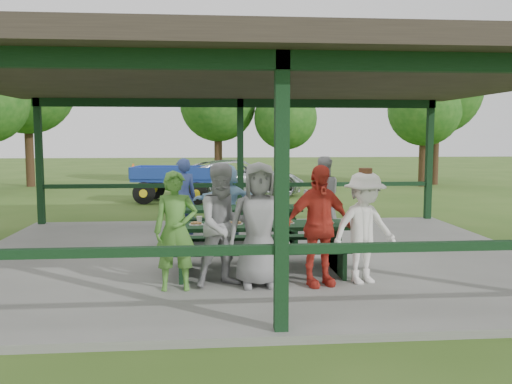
{
  "coord_description": "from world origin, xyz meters",
  "views": [
    {
      "loc": [
        -0.77,
        -9.5,
        2.23
      ],
      "look_at": [
        0.03,
        -0.3,
        1.25
      ],
      "focal_mm": 38.0,
      "sensor_mm": 36.0,
      "label": 1
    }
  ],
  "objects": [
    {
      "name": "spectator_lblue",
      "position": [
        -0.39,
        1.65,
        0.87
      ],
      "size": [
        1.49,
        1.0,
        1.54
      ],
      "primitive_type": "imported",
      "rotation": [
        0.0,
        0.0,
        3.56
      ],
      "color": "#97C5E9",
      "rests_on": "concrete_slab"
    },
    {
      "name": "pavilion_structure",
      "position": [
        0.0,
        0.0,
        3.17
      ],
      "size": [
        10.6,
        8.6,
        3.24
      ],
      "color": "black",
      "rests_on": "concrete_slab"
    },
    {
      "name": "picnic_table_far",
      "position": [
        -0.24,
        0.8,
        0.57
      ],
      "size": [
        2.46,
        1.39,
        0.75
      ],
      "color": "black",
      "rests_on": "concrete_slab"
    },
    {
      "name": "spectator_blue",
      "position": [
        -1.33,
        2.05,
        0.92
      ],
      "size": [
        0.69,
        0.55,
        1.64
      ],
      "primitive_type": "imported",
      "rotation": [
        0.0,
        0.0,
        3.43
      ],
      "color": "#394B94",
      "rests_on": "concrete_slab"
    },
    {
      "name": "contestant_white_fedora",
      "position": [
        1.44,
        -2.01,
        0.91
      ],
      "size": [
        1.17,
        0.88,
        1.66
      ],
      "rotation": [
        0.0,
        0.0,
        0.3
      ],
      "color": "white",
      "rests_on": "concrete_slab"
    },
    {
      "name": "concrete_slab",
      "position": [
        0.0,
        0.0,
        0.05
      ],
      "size": [
        10.0,
        8.0,
        0.1
      ],
      "primitive_type": "cube",
      "color": "slate",
      "rests_on": "ground"
    },
    {
      "name": "spectator_grey",
      "position": [
        1.63,
        1.77,
        0.94
      ],
      "size": [
        0.85,
        0.67,
        1.68
      ],
      "primitive_type": "imported",
      "rotation": [
        0.0,
        0.0,
        3.09
      ],
      "color": "#9B9B9E",
      "rests_on": "concrete_slab"
    },
    {
      "name": "tree_far_right",
      "position": [
        9.39,
        14.17,
        4.21
      ],
      "size": [
        3.97,
        3.97,
        6.21
      ],
      "color": "#372416",
      "rests_on": "ground"
    },
    {
      "name": "contestant_red",
      "position": [
        0.76,
        -2.07,
        0.96
      ],
      "size": [
        1.08,
        0.67,
        1.72
      ],
      "primitive_type": "imported",
      "rotation": [
        0.0,
        0.0,
        0.26
      ],
      "color": "red",
      "rests_on": "concrete_slab"
    },
    {
      "name": "ground",
      "position": [
        0.0,
        0.0,
        0.0
      ],
      "size": [
        90.0,
        90.0,
        0.0
      ],
      "primitive_type": "plane",
      "color": "#36591B",
      "rests_on": "ground"
    },
    {
      "name": "tree_mid",
      "position": [
        2.65,
        14.58,
        2.95
      ],
      "size": [
        2.8,
        2.8,
        4.38
      ],
      "color": "#372416",
      "rests_on": "ground"
    },
    {
      "name": "contestant_grey_left",
      "position": [
        -0.56,
        -2.0,
        0.97
      ],
      "size": [
        1.02,
        0.9,
        1.74
      ],
      "primitive_type": "imported",
      "rotation": [
        0.0,
        0.0,
        0.34
      ],
      "color": "#9A9A9D",
      "rests_on": "concrete_slab"
    },
    {
      "name": "picnic_table_near",
      "position": [
        0.01,
        -1.2,
        0.58
      ],
      "size": [
        2.74,
        1.39,
        0.75
      ],
      "color": "black",
      "rests_on": "concrete_slab"
    },
    {
      "name": "tree_far_left",
      "position": [
        -8.51,
        14.74,
        4.28
      ],
      "size": [
        4.04,
        4.04,
        6.32
      ],
      "color": "#372416",
      "rests_on": "ground"
    },
    {
      "name": "tree_left",
      "position": [
        -0.34,
        15.41,
        3.63
      ],
      "size": [
        3.43,
        3.43,
        5.37
      ],
      "color": "#372416",
      "rests_on": "ground"
    },
    {
      "name": "pickup_truck",
      "position": [
        0.27,
        9.97,
        0.67
      ],
      "size": [
        5.3,
        3.54,
        1.35
      ],
      "primitive_type": "imported",
      "rotation": [
        0.0,
        0.0,
        1.86
      ],
      "color": "silver",
      "rests_on": "ground"
    },
    {
      "name": "contestant_green",
      "position": [
        -1.23,
        -2.12,
        0.92
      ],
      "size": [
        0.61,
        0.42,
        1.64
      ],
      "primitive_type": "imported",
      "rotation": [
        0.0,
        0.0,
        0.04
      ],
      "color": "#4C8831",
      "rests_on": "concrete_slab"
    },
    {
      "name": "farm_trailer",
      "position": [
        -1.92,
        8.72,
        0.64
      ],
      "size": [
        3.7,
        1.91,
        1.28
      ],
      "rotation": [
        0.0,
        0.0,
        -0.14
      ],
      "color": "#1B3897",
      "rests_on": "ground"
    },
    {
      "name": "contestant_grey_mid",
      "position": [
        -0.08,
        -2.05,
        0.98
      ],
      "size": [
        0.87,
        0.57,
        1.76
      ],
      "primitive_type": "imported",
      "rotation": [
        0.0,
        0.0,
        0.01
      ],
      "color": "gray",
      "rests_on": "concrete_slab"
    },
    {
      "name": "tree_right",
      "position": [
        8.53,
        13.37,
        3.31
      ],
      "size": [
        3.13,
        3.13,
        4.89
      ],
      "color": "#372416",
      "rests_on": "ground"
    },
    {
      "name": "table_setting",
      "position": [
        -0.08,
        -1.16,
        0.88
      ],
      "size": [
        2.28,
        0.45,
        0.1
      ],
      "color": "white",
      "rests_on": "picnic_table_near"
    }
  ]
}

